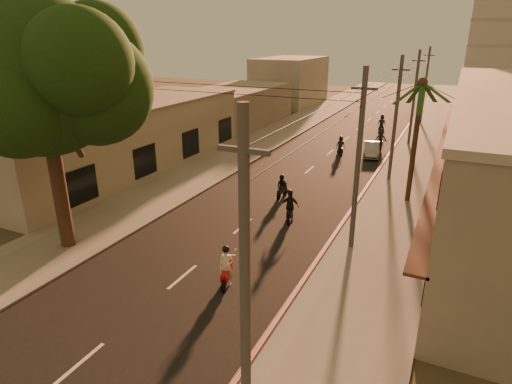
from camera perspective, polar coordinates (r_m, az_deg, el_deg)
ground at (r=18.58m, az=-13.36°, el=-13.91°), size 160.00×160.00×0.00m
road at (r=34.84m, az=7.17°, el=2.98°), size 10.00×140.00×0.02m
sidewalk_right at (r=33.43m, az=19.45°, el=1.29°), size 5.00×140.00×0.12m
sidewalk_left at (r=37.69m, az=-3.73°, el=4.50°), size 5.00×140.00×0.12m
curb_stripe at (r=29.03m, az=13.61°, el=-0.84°), size 0.20×60.00×0.20m
left_building at (r=36.07m, az=-17.66°, el=7.03°), size 8.20×24.20×5.20m
broadleaf_tree at (r=21.80m, az=-25.84°, el=13.61°), size 9.60×8.70×12.10m
palm_tree at (r=27.98m, az=21.21°, el=12.54°), size 5.00×5.00×8.20m
utility_poles at (r=32.18m, az=18.48°, el=12.60°), size 1.20×48.26×9.00m
filler_right at (r=57.32m, az=29.37°, el=10.44°), size 8.00×14.00×6.00m
filler_left_near at (r=52.32m, az=-2.65°, el=11.37°), size 8.00×14.00×4.40m
filler_left_far at (r=68.47m, az=4.58°, el=14.52°), size 8.00×14.00×7.00m
scooter_red at (r=18.75m, az=-3.97°, el=-9.99°), size 0.97×1.86×1.88m
scooter_mid_a at (r=28.46m, az=3.48°, el=0.65°), size 0.80×1.65×1.62m
scooter_mid_b at (r=24.87m, az=4.51°, el=-1.98°), size 1.32×1.91×1.94m
scooter_far_a at (r=39.75m, az=11.20°, el=6.06°), size 1.14×1.65×1.71m
scooter_far_b at (r=42.90m, az=16.30°, el=6.80°), size 1.47×1.91×1.91m
parked_car at (r=39.72m, az=15.14°, el=5.50°), size 2.73×4.27×1.25m
scooter_far_c at (r=50.52m, az=16.41°, el=8.72°), size 1.14×1.92×1.92m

